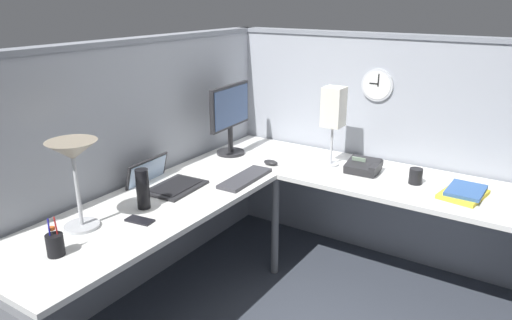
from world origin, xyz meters
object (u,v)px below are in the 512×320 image
at_px(coffee_mug, 416,176).
at_px(computer_mouse, 271,162).
at_px(pen_cup, 55,244).
at_px(keyboard, 245,178).
at_px(laptop, 163,182).
at_px(cell_phone, 140,220).
at_px(office_phone, 364,167).
at_px(desk_lamp_paper, 333,109).
at_px(monitor, 230,114).
at_px(thermos_flask, 143,189).
at_px(desk_lamp_dome, 73,158).
at_px(book_stack, 464,193).
at_px(wall_clock, 378,85).

bearing_deg(coffee_mug, computer_mouse, 101.63).
bearing_deg(pen_cup, keyboard, -8.77).
bearing_deg(pen_cup, laptop, 11.40).
distance_m(computer_mouse, cell_phone, 1.10).
bearing_deg(cell_phone, office_phone, -36.10).
bearing_deg(computer_mouse, desk_lamp_paper, -57.39).
xyz_separation_m(keyboard, cell_phone, (-0.77, 0.12, -0.01)).
distance_m(computer_mouse, pen_cup, 1.54).
height_order(laptop, desk_lamp_paper, desk_lamp_paper).
relative_size(monitor, desk_lamp_paper, 0.94).
bearing_deg(pen_cup, thermos_flask, 3.87).
relative_size(laptop, computer_mouse, 3.86).
xyz_separation_m(computer_mouse, desk_lamp_dome, (-1.30, 0.30, 0.35)).
bearing_deg(book_stack, pen_cup, 140.65).
bearing_deg(desk_lamp_dome, laptop, 4.21).
relative_size(laptop, wall_clock, 1.83).
height_order(pen_cup, book_stack, pen_cup).
distance_m(desk_lamp_dome, thermos_flask, 0.43).
xyz_separation_m(coffee_mug, wall_clock, (0.35, 0.40, 0.46)).
bearing_deg(wall_clock, keyboard, 149.81).
bearing_deg(desk_lamp_paper, keyboard, 148.81).
height_order(desk_lamp_dome, thermos_flask, desk_lamp_dome).
height_order(laptop, book_stack, laptop).
height_order(desk_lamp_paper, wall_clock, wall_clock).
xyz_separation_m(laptop, computer_mouse, (0.67, -0.35, -0.01)).
relative_size(desk_lamp_paper, wall_clock, 2.41).
bearing_deg(book_stack, coffee_mug, 81.94).
relative_size(keyboard, office_phone, 2.02).
bearing_deg(keyboard, desk_lamp_dome, 160.22).
bearing_deg(desk_lamp_paper, book_stack, -94.68).
height_order(thermos_flask, coffee_mug, thermos_flask).
xyz_separation_m(monitor, thermos_flask, (-1.01, -0.15, -0.18)).
bearing_deg(keyboard, thermos_flask, 158.75).
distance_m(desk_lamp_dome, cell_phone, 0.45).
relative_size(desk_lamp_dome, cell_phone, 3.09).
height_order(pen_cup, office_phone, pen_cup).
distance_m(pen_cup, office_phone, 1.89).
relative_size(cell_phone, book_stack, 0.46).
bearing_deg(laptop, office_phone, -46.72).
height_order(computer_mouse, coffee_mug, coffee_mug).
distance_m(monitor, desk_lamp_paper, 0.73).
height_order(monitor, computer_mouse, monitor).
height_order(monitor, book_stack, monitor).
bearing_deg(cell_phone, laptop, 21.22).
xyz_separation_m(keyboard, office_phone, (0.53, -0.57, 0.03)).
bearing_deg(wall_clock, thermos_flask, 154.19).
relative_size(office_phone, book_stack, 0.69).
xyz_separation_m(monitor, desk_lamp_dome, (-1.34, -0.06, 0.07)).
distance_m(desk_lamp_dome, book_stack, 2.11).
bearing_deg(cell_phone, desk_lamp_paper, -27.00).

